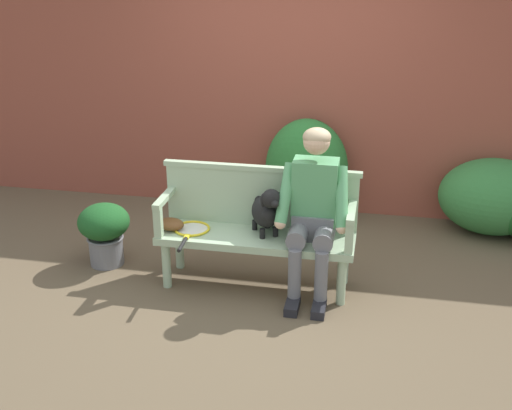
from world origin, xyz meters
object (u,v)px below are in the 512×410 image
dog_on_bench (267,210)px  tennis_racket (191,230)px  garden_bench (256,242)px  baseball_glove (171,224)px  potted_plant (104,229)px  person_seated (313,207)px

dog_on_bench → tennis_racket: size_ratio=0.73×
garden_bench → baseball_glove: 0.70m
baseball_glove → tennis_racket: bearing=10.5°
dog_on_bench → potted_plant: size_ratio=0.76×
dog_on_bench → baseball_glove: bearing=-176.4°
tennis_racket → potted_plant: potted_plant is taller
garden_bench → baseball_glove: size_ratio=7.02×
potted_plant → tennis_racket: bearing=-10.4°
potted_plant → person_seated: bearing=-3.9°
dog_on_bench → potted_plant: dog_on_bench is taller
garden_bench → tennis_racket: tennis_racket is taller
baseball_glove → potted_plant: (-0.64, 0.15, -0.17)m
tennis_racket → person_seated: bearing=1.8°
person_seated → baseball_glove: 1.15m
garden_bench → potted_plant: size_ratio=2.84×
baseball_glove → potted_plant: 0.68m
garden_bench → tennis_racket: (-0.52, -0.04, 0.07)m
person_seated → tennis_racket: 1.00m
dog_on_bench → tennis_racket: (-0.60, -0.05, -0.20)m
dog_on_bench → garden_bench: bearing=-170.3°
person_seated → potted_plant: size_ratio=2.41×
person_seated → dog_on_bench: person_seated is taller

